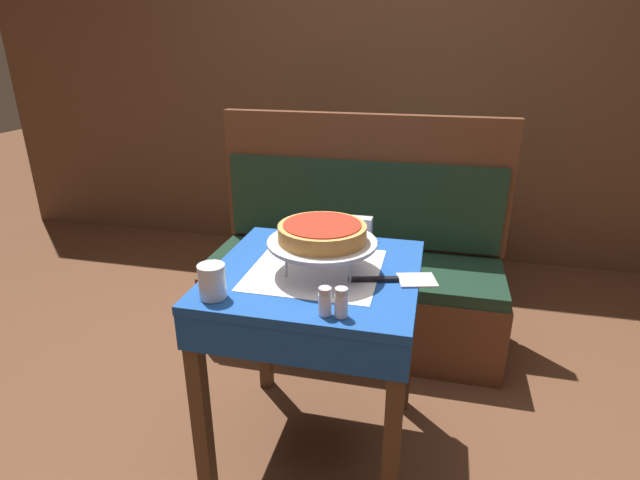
% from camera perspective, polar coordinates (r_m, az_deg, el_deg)
% --- Properties ---
extents(ground_plane, '(14.00, 14.00, 0.00)m').
position_cam_1_polar(ground_plane, '(2.10, -0.44, -22.36)').
color(ground_plane, brown).
extents(dining_table_front, '(0.68, 0.68, 0.76)m').
position_cam_1_polar(dining_table_front, '(1.71, -0.50, -6.53)').
color(dining_table_front, '#194799').
rests_on(dining_table_front, ground_plane).
extents(dining_table_rear, '(0.60, 0.60, 0.76)m').
position_cam_1_polar(dining_table_rear, '(3.11, 11.64, 5.72)').
color(dining_table_rear, '#1E6B33').
rests_on(dining_table_rear, ground_plane).
extents(booth_bench, '(1.47, 0.53, 1.13)m').
position_cam_1_polar(booth_bench, '(2.58, 4.00, -4.58)').
color(booth_bench, brown).
rests_on(booth_bench, ground_plane).
extents(back_wall_panel, '(6.00, 0.04, 2.40)m').
position_cam_1_polar(back_wall_panel, '(3.53, 7.80, 17.27)').
color(back_wall_panel, brown).
rests_on(back_wall_panel, ground_plane).
extents(pizza_pan_stand, '(0.36, 0.36, 0.11)m').
position_cam_1_polar(pizza_pan_stand, '(1.60, 0.25, -0.40)').
color(pizza_pan_stand, '#ADADB2').
rests_on(pizza_pan_stand, dining_table_front).
extents(deep_dish_pizza, '(0.28, 0.28, 0.06)m').
position_cam_1_polar(deep_dish_pizza, '(1.59, 0.25, 0.89)').
color(deep_dish_pizza, '#C68E47').
rests_on(deep_dish_pizza, pizza_pan_stand).
extents(pizza_server, '(0.28, 0.13, 0.01)m').
position_cam_1_polar(pizza_server, '(1.60, 8.84, -4.49)').
color(pizza_server, '#BCBCC1').
rests_on(pizza_server, dining_table_front).
extents(water_glass_near, '(0.08, 0.08, 0.10)m').
position_cam_1_polar(water_glass_near, '(1.50, -12.22, -4.63)').
color(water_glass_near, silver).
rests_on(water_glass_near, dining_table_front).
extents(salt_shaker, '(0.04, 0.04, 0.08)m').
position_cam_1_polar(salt_shaker, '(1.38, 0.58, -7.03)').
color(salt_shaker, silver).
rests_on(salt_shaker, dining_table_front).
extents(pepper_shaker, '(0.04, 0.04, 0.09)m').
position_cam_1_polar(pepper_shaker, '(1.37, 2.44, -7.17)').
color(pepper_shaker, silver).
rests_on(pepper_shaker, dining_table_front).
extents(napkin_holder, '(0.10, 0.05, 0.09)m').
position_cam_1_polar(napkin_holder, '(1.90, 4.45, 1.30)').
color(napkin_holder, '#B2B2B7').
rests_on(napkin_holder, dining_table_front).
extents(condiment_caddy, '(0.12, 0.12, 0.17)m').
position_cam_1_polar(condiment_caddy, '(3.02, 12.73, 8.70)').
color(condiment_caddy, black).
rests_on(condiment_caddy, dining_table_rear).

